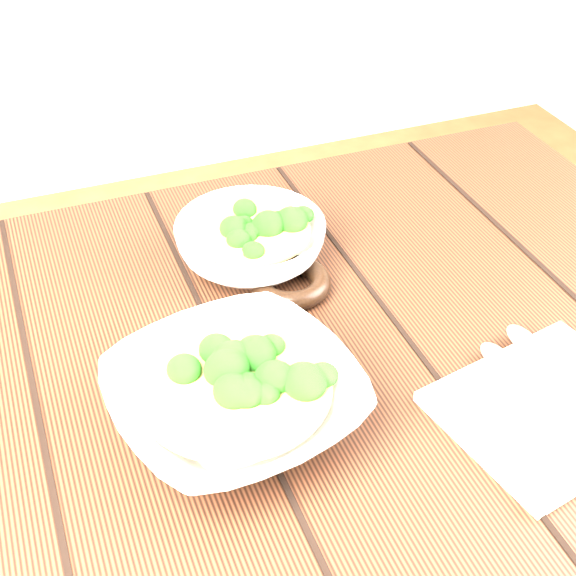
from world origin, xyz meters
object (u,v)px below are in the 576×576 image
Objects in this scene: napkin at (550,409)px; soup_bowl_back at (251,242)px; table at (254,446)px; trivet at (290,282)px; soup_bowl_front at (235,397)px.

soup_bowl_back is at bearing 108.37° from napkin.
table is at bearing -109.07° from soup_bowl_back.
table is 5.08× the size of soup_bowl_back.
trivet is 0.33m from napkin.
soup_bowl_front is 0.22m from trivet.
soup_bowl_back is 0.40m from napkin.
table is 12.28× the size of trivet.
soup_bowl_back is 0.08m from trivet.
trivet is 0.46× the size of napkin.
trivet reaches higher than table.
table is 4.31× the size of soup_bowl_front.
table is 5.70× the size of napkin.
trivet is at bearing 52.09° from table.
soup_bowl_front reaches higher than napkin.
napkin is at bearing -60.70° from soup_bowl_back.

